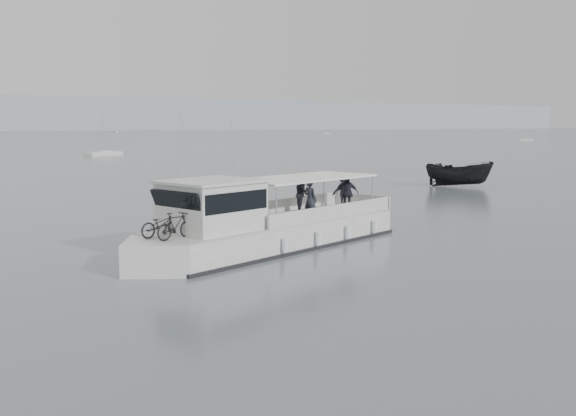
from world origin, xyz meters
TOP-DOWN VIEW (x-y plane):
  - ground at (0.00, 0.00)m, footprint 1400.00×1400.00m
  - tour_boat at (-2.34, -1.61)m, footprint 13.80×6.94m
  - dark_motorboat at (24.68, 13.72)m, footprint 5.32×5.21m

SIDE VIEW (x-z plane):
  - ground at x=0.00m, z-range 0.00..0.00m
  - tour_boat at x=-2.34m, z-range -1.96..3.88m
  - dark_motorboat at x=24.68m, z-range 0.00..2.09m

